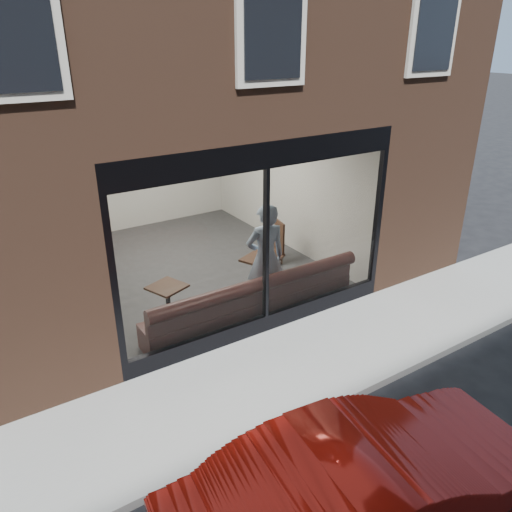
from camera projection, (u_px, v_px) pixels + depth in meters
ground at (348, 398)px, 6.91m from camera, size 120.00×120.00×0.00m
sidewalk_near at (303, 361)px, 7.67m from camera, size 40.00×2.00×0.01m
kerb_near at (351, 396)px, 6.84m from camera, size 40.00×0.10×0.12m
host_building_pier_right at (258, 149)px, 14.25m from camera, size 2.50×12.00×3.20m
host_building_backfill at (96, 146)px, 14.69m from camera, size 5.00×6.00×3.20m
cafe_floor at (189, 267)px, 10.73m from camera, size 6.00×6.00×0.00m
cafe_ceiling at (180, 116)px, 9.44m from camera, size 6.00×6.00×0.00m
cafe_wall_back at (133, 166)px, 12.38m from camera, size 5.00×0.00×5.00m
cafe_wall_left at (57, 219)px, 8.85m from camera, size 0.00×6.00×6.00m
cafe_wall_right at (284, 179)px, 11.32m from camera, size 0.00×6.00×6.00m
storefront_kick at (265, 323)px, 8.42m from camera, size 5.00×0.10×0.30m
storefront_header at (267, 155)px, 7.26m from camera, size 5.00×0.10×0.40m
storefront_mullion at (266, 246)px, 7.85m from camera, size 0.06×0.10×2.50m
storefront_glass at (267, 247)px, 7.82m from camera, size 4.80×0.00×4.80m
banquette at (253, 309)px, 8.69m from camera, size 4.00×0.55×0.45m
person at (265, 258)px, 8.80m from camera, size 0.80×0.60×1.99m
cafe_table_left at (167, 287)px, 8.33m from camera, size 0.70×0.70×0.04m
cafe_table_right at (261, 259)px, 9.38m from camera, size 0.82×0.82×0.04m
cafe_chair_right at (271, 253)px, 10.88m from camera, size 0.56×0.56×0.05m
wall_poster at (61, 224)px, 8.83m from camera, size 0.02×0.54×0.73m
parked_car at (372, 494)px, 4.68m from camera, size 4.11×1.82×1.31m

